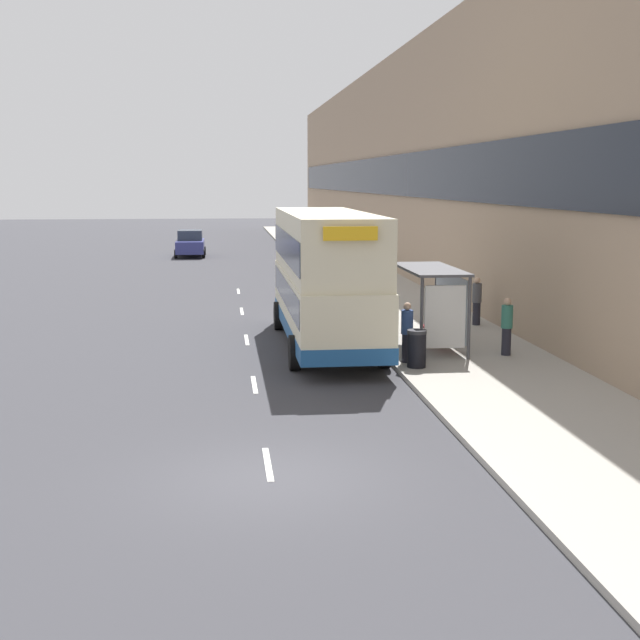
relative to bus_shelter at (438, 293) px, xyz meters
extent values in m
plane|color=#38383D|center=(-5.77, -11.11, -1.88)|extent=(220.00, 220.00, 0.00)
cube|color=#A39E93|center=(0.73, 27.39, -1.81)|extent=(5.00, 93.00, 0.14)
cube|color=#9E846B|center=(4.73, 27.39, 4.31)|extent=(3.00, 93.00, 12.37)
cube|color=black|center=(3.19, 27.39, 3.69)|extent=(0.12, 89.28, 2.23)
cube|color=silver|center=(-5.77, -10.31, -1.87)|extent=(0.12, 2.00, 0.01)
cube|color=silver|center=(-5.77, -3.68, -1.87)|extent=(0.12, 2.00, 0.01)
cube|color=silver|center=(-5.77, 2.94, -1.87)|extent=(0.12, 2.00, 0.01)
cube|color=silver|center=(-5.77, 9.57, -1.87)|extent=(0.12, 2.00, 0.01)
cube|color=silver|center=(-5.77, 16.19, -1.87)|extent=(0.12, 2.00, 0.01)
cube|color=#4C4C51|center=(-0.17, 0.35, 0.70)|extent=(1.60, 4.20, 0.08)
cylinder|color=#4C4C51|center=(-0.87, -1.65, -0.54)|extent=(0.10, 0.10, 2.40)
cylinder|color=#4C4C51|center=(-0.87, 2.35, -0.54)|extent=(0.10, 0.10, 2.40)
cylinder|color=#4C4C51|center=(0.53, -1.65, -0.54)|extent=(0.10, 0.10, 2.40)
cylinder|color=#4C4C51|center=(0.53, 2.35, -0.54)|extent=(0.10, 0.10, 2.40)
cube|color=#99A8B2|center=(0.50, 0.35, -0.42)|extent=(0.04, 3.68, 1.92)
cube|color=white|center=(-0.17, -1.59, -0.49)|extent=(1.19, 0.10, 1.82)
cube|color=maroon|center=(0.07, 0.35, -1.29)|extent=(0.36, 2.80, 0.08)
cube|color=beige|center=(-3.30, 1.34, -0.45)|extent=(2.55, 10.67, 1.85)
cube|color=beige|center=(-3.30, 1.34, 1.45)|extent=(2.50, 10.35, 1.95)
cube|color=#1E518C|center=(-3.30, 1.34, -1.15)|extent=(2.58, 10.72, 0.45)
cube|color=#2D3847|center=(-3.30, 1.34, -0.08)|extent=(2.58, 10.03, 0.81)
cube|color=#2D3847|center=(-3.30, 1.34, 1.35)|extent=(2.55, 10.03, 0.94)
cube|color=yellow|center=(-3.30, -3.97, 2.07)|extent=(1.40, 0.08, 0.36)
cylinder|color=black|center=(-4.57, 4.97, -1.38)|extent=(0.30, 1.00, 1.00)
cylinder|color=black|center=(-2.02, 4.97, -1.38)|extent=(0.30, 1.00, 1.00)
cylinder|color=black|center=(-4.57, -1.97, -1.38)|extent=(0.30, 1.00, 1.00)
cylinder|color=black|center=(-2.02, -1.97, -1.38)|extent=(0.30, 1.00, 1.00)
cube|color=navy|center=(-8.69, 36.40, -1.15)|extent=(1.89, 4.39, 0.85)
cube|color=#2D3847|center=(-8.69, 36.62, -0.38)|extent=(1.67, 2.11, 0.69)
cylinder|color=black|center=(-7.75, 35.04, -1.58)|extent=(0.20, 0.60, 0.60)
cylinder|color=black|center=(-9.64, 35.04, -1.58)|extent=(0.20, 0.60, 0.60)
cylinder|color=black|center=(-7.75, 37.76, -1.58)|extent=(0.20, 0.60, 0.60)
cylinder|color=black|center=(-9.64, 37.76, -1.58)|extent=(0.20, 0.60, 0.60)
cylinder|color=#23232D|center=(-1.35, -1.90, -1.33)|extent=(0.28, 0.28, 0.82)
cylinder|color=navy|center=(-1.35, -1.90, -0.57)|extent=(0.34, 0.34, 0.68)
sphere|color=tan|center=(-1.35, -1.90, -0.12)|extent=(0.22, 0.22, 0.22)
cylinder|color=#23232D|center=(1.81, -1.20, -1.33)|extent=(0.28, 0.28, 0.82)
cylinder|color=#337260|center=(1.81, -1.20, -0.58)|extent=(0.34, 0.34, 0.68)
sphere|color=tan|center=(1.81, -1.20, -0.13)|extent=(0.22, 0.22, 0.22)
cylinder|color=#23232D|center=(2.51, 4.34, -1.33)|extent=(0.28, 0.28, 0.82)
cylinder|color=#4C4C51|center=(2.51, 4.34, -0.58)|extent=(0.34, 0.34, 0.68)
sphere|color=tan|center=(2.51, 4.34, -0.13)|extent=(0.22, 0.22, 0.22)
cylinder|color=black|center=(-1.22, -2.62, -1.26)|extent=(0.52, 0.52, 0.95)
cylinder|color=#2D2D33|center=(-1.22, -2.62, -0.74)|extent=(0.55, 0.55, 0.10)
camera|label=1|loc=(-6.59, -26.44, 3.42)|focal=50.00mm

